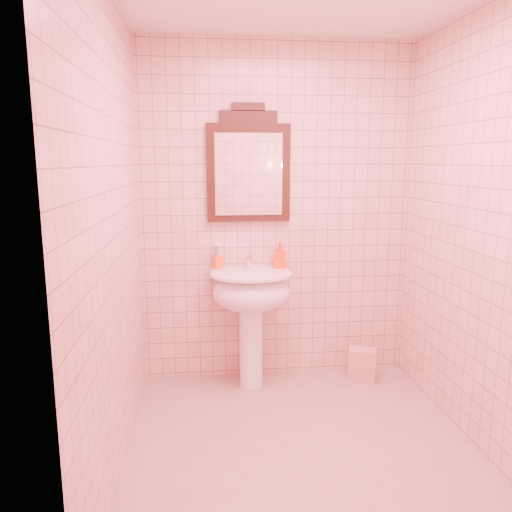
{
  "coord_description": "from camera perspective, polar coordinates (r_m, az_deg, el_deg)",
  "views": [
    {
      "loc": [
        -0.54,
        -2.56,
        1.64
      ],
      "look_at": [
        -0.21,
        0.55,
        1.04
      ],
      "focal_mm": 35.0,
      "sensor_mm": 36.0,
      "label": 1
    }
  ],
  "objects": [
    {
      "name": "back_wall",
      "position": [
        3.72,
        2.36,
        4.77
      ],
      "size": [
        2.0,
        0.02,
        2.5
      ],
      "primitive_type": "cube",
      "color": "beige",
      "rests_on": "floor"
    },
    {
      "name": "faucet",
      "position": [
        3.66,
        -0.76,
        -0.56
      ],
      "size": [
        0.04,
        0.16,
        0.11
      ],
      "color": "white",
      "rests_on": "pedestal_sink"
    },
    {
      "name": "mirror",
      "position": [
        3.65,
        -0.88,
        10.06
      ],
      "size": [
        0.6,
        0.06,
        0.84
      ],
      "color": "black",
      "rests_on": "back_wall"
    },
    {
      "name": "pedestal_sink",
      "position": [
        3.59,
        -0.54,
        -5.04
      ],
      "size": [
        0.58,
        0.58,
        0.86
      ],
      "color": "white",
      "rests_on": "floor"
    },
    {
      "name": "toothbrush_cup",
      "position": [
        3.67,
        -4.37,
        -0.67
      ],
      "size": [
        0.08,
        0.08,
        0.18
      ],
      "rotation": [
        0.0,
        0.0,
        -0.42
      ],
      "color": "#FF5515",
      "rests_on": "pedestal_sink"
    },
    {
      "name": "floor",
      "position": [
        3.09,
        5.36,
        -21.31
      ],
      "size": [
        2.2,
        2.2,
        0.0
      ],
      "primitive_type": "plane",
      "color": "tan",
      "rests_on": "ground"
    },
    {
      "name": "towel",
      "position": [
        3.95,
        12.01,
        -12.04
      ],
      "size": [
        0.24,
        0.2,
        0.25
      ],
      "primitive_type": "cube",
      "rotation": [
        0.0,
        0.0,
        -0.35
      ],
      "color": "#DC9981",
      "rests_on": "floor"
    },
    {
      "name": "soap_dispenser",
      "position": [
        3.67,
        2.72,
        0.11
      ],
      "size": [
        0.1,
        0.1,
        0.2
      ],
      "primitive_type": "imported",
      "rotation": [
        0.0,
        0.0,
        -0.16
      ],
      "color": "red",
      "rests_on": "pedestal_sink"
    }
  ]
}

